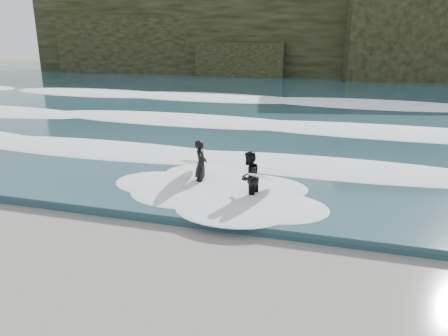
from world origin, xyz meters
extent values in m
plane|color=olive|center=(0.00, 0.00, 0.00)|extent=(120.00, 120.00, 0.00)
cube|color=#21414B|center=(0.00, 29.00, 0.15)|extent=(90.00, 52.00, 0.30)
cube|color=black|center=(0.00, 46.00, 5.00)|extent=(70.00, 9.00, 10.00)
ellipsoid|color=white|center=(0.00, 9.00, 0.40)|extent=(60.00, 3.20, 0.20)
ellipsoid|color=white|center=(0.00, 16.00, 0.42)|extent=(60.00, 4.00, 0.24)
ellipsoid|color=white|center=(0.00, 25.00, 0.45)|extent=(60.00, 4.80, 0.30)
imported|color=black|center=(-0.62, 6.18, 0.90)|extent=(0.58, 0.74, 1.80)
ellipsoid|color=silver|center=(-1.02, 6.23, 0.94)|extent=(1.11, 2.31, 0.94)
imported|color=black|center=(1.32, 5.36, 0.88)|extent=(0.85, 0.99, 1.77)
ellipsoid|color=white|center=(1.74, 5.36, 0.95)|extent=(1.03, 1.95, 0.84)
camera|label=1|loc=(4.28, -7.77, 5.53)|focal=35.00mm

